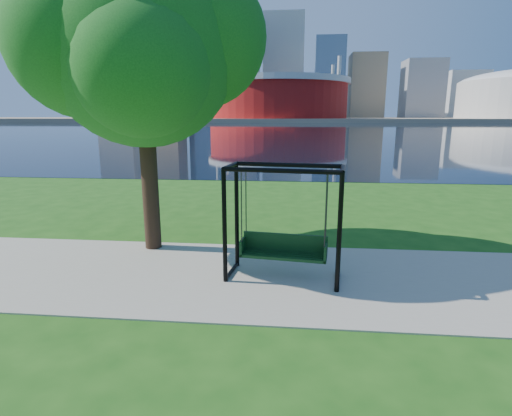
# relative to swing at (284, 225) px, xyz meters

# --- Properties ---
(ground) EXTENTS (900.00, 900.00, 0.00)m
(ground) POSITION_rel_swing_xyz_m (-0.60, 0.50, -1.13)
(ground) COLOR #1E5114
(ground) RESTS_ON ground
(path) EXTENTS (120.00, 4.00, 0.03)m
(path) POSITION_rel_swing_xyz_m (-0.60, -0.00, -1.12)
(path) COLOR #9E937F
(path) RESTS_ON ground
(river) EXTENTS (900.00, 180.00, 0.02)m
(river) POSITION_rel_swing_xyz_m (-0.60, 102.50, -1.12)
(river) COLOR black
(river) RESTS_ON ground
(far_bank) EXTENTS (900.00, 228.00, 2.00)m
(far_bank) POSITION_rel_swing_xyz_m (-0.60, 306.50, -0.13)
(far_bank) COLOR #937F60
(far_bank) RESTS_ON ground
(stadium) EXTENTS (83.00, 83.00, 32.00)m
(stadium) POSITION_rel_swing_xyz_m (-10.60, 235.50, 13.10)
(stadium) COLOR maroon
(stadium) RESTS_ON far_bank
(skyline) EXTENTS (392.00, 66.00, 96.50)m
(skyline) POSITION_rel_swing_xyz_m (-4.87, 319.89, 34.76)
(skyline) COLOR gray
(skyline) RESTS_ON far_bank
(swing) EXTENTS (2.39, 1.26, 2.34)m
(swing) POSITION_rel_swing_xyz_m (0.00, 0.00, 0.00)
(swing) COLOR black
(swing) RESTS_ON ground
(park_tree) EXTENTS (5.61, 5.07, 6.96)m
(park_tree) POSITION_rel_swing_xyz_m (-3.38, 1.66, 3.71)
(park_tree) COLOR black
(park_tree) RESTS_ON ground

